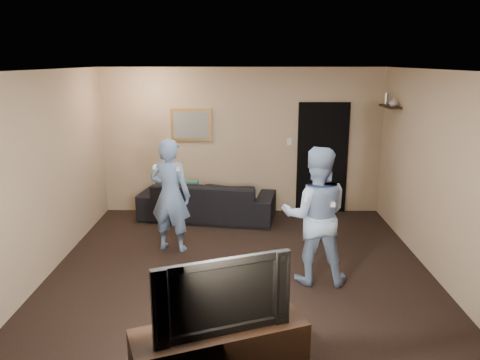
{
  "coord_description": "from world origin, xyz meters",
  "views": [
    {
      "loc": [
        0.04,
        -5.78,
        2.71
      ],
      "look_at": [
        -0.01,
        0.3,
        1.15
      ],
      "focal_mm": 35.0,
      "sensor_mm": 36.0,
      "label": 1
    }
  ],
  "objects_px": {
    "tv_console": "(220,355)",
    "wii_player_left": "(170,195)",
    "television": "(219,291)",
    "wii_player_right": "(315,216)",
    "sofa": "(208,200)"
  },
  "relations": [
    {
      "from": "tv_console",
      "to": "wii_player_left",
      "type": "relative_size",
      "value": 0.9
    },
    {
      "from": "television",
      "to": "wii_player_right",
      "type": "xyz_separation_m",
      "value": [
        1.08,
        1.92,
        0.01
      ]
    },
    {
      "from": "sofa",
      "to": "wii_player_right",
      "type": "relative_size",
      "value": 1.35
    },
    {
      "from": "sofa",
      "to": "television",
      "type": "distance_m",
      "value": 4.36
    },
    {
      "from": "television",
      "to": "wii_player_right",
      "type": "bearing_deg",
      "value": 39.65
    },
    {
      "from": "tv_console",
      "to": "wii_player_right",
      "type": "xyz_separation_m",
      "value": [
        1.08,
        1.92,
        0.61
      ]
    },
    {
      "from": "wii_player_right",
      "to": "sofa",
      "type": "bearing_deg",
      "value": 122.41
    },
    {
      "from": "sofa",
      "to": "wii_player_right",
      "type": "xyz_separation_m",
      "value": [
        1.51,
        -2.38,
        0.52
      ]
    },
    {
      "from": "sofa",
      "to": "television",
      "type": "height_order",
      "value": "television"
    },
    {
      "from": "tv_console",
      "to": "television",
      "type": "bearing_deg",
      "value": 0.0
    },
    {
      "from": "sofa",
      "to": "wii_player_left",
      "type": "distance_m",
      "value": 1.54
    },
    {
      "from": "television",
      "to": "wii_player_left",
      "type": "bearing_deg",
      "value": 85.36
    },
    {
      "from": "sofa",
      "to": "tv_console",
      "type": "height_order",
      "value": "sofa"
    },
    {
      "from": "sofa",
      "to": "wii_player_right",
      "type": "height_order",
      "value": "wii_player_right"
    },
    {
      "from": "television",
      "to": "tv_console",
      "type": "bearing_deg",
      "value": 0.0
    }
  ]
}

